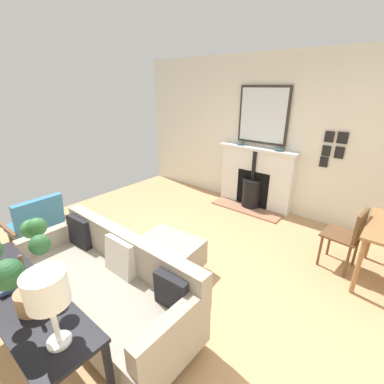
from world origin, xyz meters
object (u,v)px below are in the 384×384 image
object	(u,v)px
fireplace	(254,181)
mantel_bowl_far	(279,149)
ottoman	(170,252)
sofa	(107,285)
console_table	(22,302)
potted_plant	(19,265)
mantel_bowl_near	(241,144)
armchair_accent	(37,222)
dining_chair_near_fireplace	(349,234)
book_stack	(11,283)
table_lamp_far_end	(47,292)

from	to	relation	value
fireplace	mantel_bowl_far	bearing A→B (deg)	91.03
mantel_bowl_far	ottoman	xyz separation A→B (m)	(2.40, -0.27, -0.90)
sofa	console_table	world-z (taller)	sofa
mantel_bowl_far	potted_plant	distance (m)	4.00
fireplace	sofa	world-z (taller)	fireplace
mantel_bowl_near	armchair_accent	size ratio (longest dim) A/B	0.17
sofa	dining_chair_near_fireplace	xyz separation A→B (m)	(-2.31, 1.63, 0.14)
mantel_bowl_far	ottoman	world-z (taller)	mantel_bowl_far
mantel_bowl_far	book_stack	world-z (taller)	mantel_bowl_far
table_lamp_far_end	sofa	bearing A→B (deg)	-137.71
mantel_bowl_far	console_table	xyz separation A→B (m)	(4.00, -0.25, -0.50)
mantel_bowl_far	dining_chair_near_fireplace	xyz separation A→B (m)	(0.99, 1.38, -0.67)
table_lamp_far_end	potted_plant	xyz separation A→B (m)	(0.01, -0.37, 0.00)
book_stack	dining_chair_near_fireplace	distance (m)	3.50
table_lamp_far_end	book_stack	xyz separation A→B (m)	(0.00, -0.77, -0.36)
mantel_bowl_far	potted_plant	xyz separation A→B (m)	(4.00, 0.01, -0.03)
dining_chair_near_fireplace	ottoman	bearing A→B (deg)	-49.52
dining_chair_near_fireplace	armchair_accent	bearing A→B (deg)	-55.66
fireplace	sofa	xyz separation A→B (m)	(3.29, 0.14, -0.15)
ottoman	table_lamp_far_end	bearing A→B (deg)	22.06
mantel_bowl_far	console_table	size ratio (longest dim) A/B	0.10
fireplace	armchair_accent	bearing A→B (deg)	-25.23
fireplace	mantel_bowl_near	xyz separation A→B (m)	(-0.01, -0.35, 0.66)
armchair_accent	sofa	bearing A→B (deg)	88.46
sofa	ottoman	xyz separation A→B (m)	(-0.90, -0.01, -0.10)
mantel_bowl_far	dining_chair_near_fireplace	bearing A→B (deg)	54.23
armchair_accent	book_stack	size ratio (longest dim) A/B	2.73
mantel_bowl_near	book_stack	world-z (taller)	mantel_bowl_near
ottoman	table_lamp_far_end	xyz separation A→B (m)	(1.59, 0.65, 0.87)
dining_chair_near_fireplace	potted_plant	bearing A→B (deg)	-24.49
mantel_bowl_near	ottoman	size ratio (longest dim) A/B	0.18
armchair_accent	console_table	xyz separation A→B (m)	(0.74, 1.68, 0.21)
sofa	book_stack	distance (m)	0.82
console_table	table_lamp_far_end	xyz separation A→B (m)	(0.00, 0.63, 0.46)
sofa	armchair_accent	xyz separation A→B (m)	(-0.05, -1.67, 0.10)
fireplace	potted_plant	world-z (taller)	potted_plant
fireplace	potted_plant	bearing A→B (deg)	5.82
mantel_bowl_far	armchair_accent	size ratio (longest dim) A/B	0.20
sofa	potted_plant	bearing A→B (deg)	20.58
fireplace	ottoman	distance (m)	2.41
mantel_bowl_near	ottoman	xyz separation A→B (m)	(2.40, 0.48, -0.90)
fireplace	console_table	distance (m)	3.99
fireplace	table_lamp_far_end	world-z (taller)	table_lamp_far_end
ottoman	book_stack	world-z (taller)	book_stack
mantel_bowl_near	dining_chair_near_fireplace	distance (m)	2.44
ottoman	sofa	bearing A→B (deg)	0.83
ottoman	book_stack	size ratio (longest dim) A/B	2.58
table_lamp_far_end	mantel_bowl_far	bearing A→B (deg)	-174.60
fireplace	armchair_accent	size ratio (longest dim) A/B	1.76
sofa	dining_chair_near_fireplace	bearing A→B (deg)	144.66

